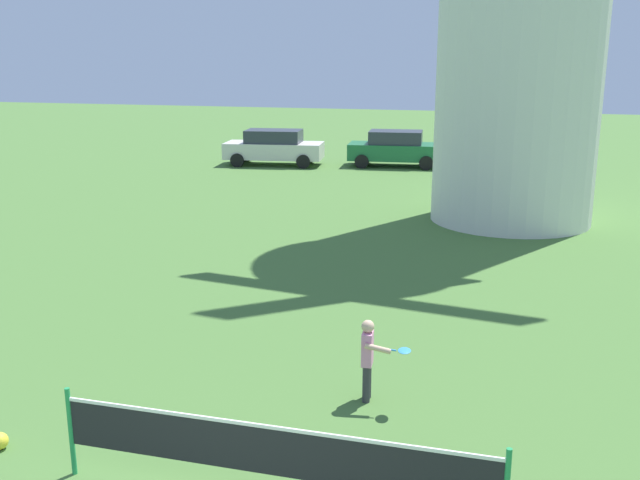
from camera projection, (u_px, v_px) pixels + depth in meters
tennis_net at (271, 451)px, 7.70m from camera, size 4.97×0.06×1.10m
player_far at (369, 355)px, 10.14m from camera, size 0.73×0.45×1.21m
parked_car_cream at (274, 147)px, 31.97m from camera, size 4.49×2.29×1.56m
parked_car_green at (395, 148)px, 31.58m from camera, size 4.21×2.19×1.56m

